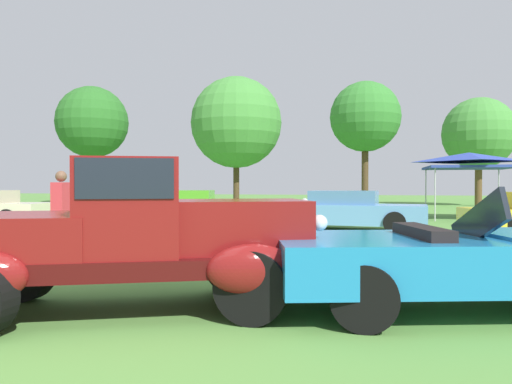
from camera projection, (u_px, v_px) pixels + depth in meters
name	position (u px, v px, depth m)	size (l,w,h in m)	color
ground_plane	(115.00, 321.00, 5.01)	(120.00, 120.00, 0.00)	#568C3D
feature_pickup_truck	(124.00, 234.00, 5.38)	(4.54, 3.02, 1.70)	#400B0B
neighbor_convertible	(467.00, 259.00, 5.46)	(4.48, 2.73, 1.40)	#1E7AB7
show_car_lime	(187.00, 209.00, 16.06)	(4.60, 2.43, 1.22)	#60C62D
show_car_skyblue	(348.00, 211.00, 14.94)	(4.68, 2.11, 1.22)	#669EDB
spectator_near_truck	(61.00, 210.00, 9.63)	(0.29, 0.43, 1.69)	#9E998E
canopy_tent_left_field	(469.00, 160.00, 19.59)	(3.31, 3.31, 2.71)	#B7B7BC
treeline_far_left	(92.00, 122.00, 34.90)	(5.14, 5.14, 8.48)	brown
treeline_mid_left	(236.00, 123.00, 35.31)	(6.66, 6.66, 9.26)	#47331E
treeline_center	(365.00, 117.00, 31.75)	(4.63, 4.63, 8.18)	#47331E
treeline_mid_right	(479.00, 134.00, 31.46)	(4.65, 4.65, 7.07)	brown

